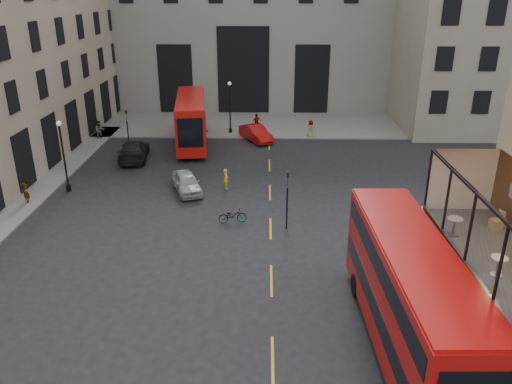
{
  "coord_description": "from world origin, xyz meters",
  "views": [
    {
      "loc": [
        -2.36,
        -16.14,
        14.08
      ],
      "look_at": [
        -2.89,
        10.75,
        3.0
      ],
      "focal_mm": 35.0,
      "sensor_mm": 36.0,
      "label": 1
    }
  ],
  "objects_px": {
    "bus_near": "(410,293)",
    "bicycle": "(232,216)",
    "pedestrian_e": "(26,192)",
    "pedestrian_a": "(100,130)",
    "pedestrian_c": "(257,122)",
    "cafe_table_far": "(454,224)",
    "car_b": "(256,133)",
    "cyclist": "(226,179)",
    "cafe_chair_d": "(496,224)",
    "traffic_light_far": "(127,125)",
    "cafe_table_mid": "(499,263)",
    "street_lamp_a": "(64,160)",
    "pedestrian_b": "(203,130)",
    "car_a": "(187,183)",
    "traffic_light_near": "(287,193)",
    "car_c": "(134,150)",
    "pedestrian_d": "(310,129)",
    "bus_far": "(191,118)",
    "street_lamp_b": "(230,111)"
  },
  "relations": [
    {
      "from": "car_b",
      "to": "cafe_chair_d",
      "type": "xyz_separation_m",
      "value": [
        10.68,
        -28.42,
        4.09
      ]
    },
    {
      "from": "car_b",
      "to": "pedestrian_b",
      "type": "relative_size",
      "value": 2.58
    },
    {
      "from": "bicycle",
      "to": "cafe_table_far",
      "type": "xyz_separation_m",
      "value": [
        9.85,
        -10.51,
        4.64
      ]
    },
    {
      "from": "pedestrian_d",
      "to": "car_b",
      "type": "bearing_deg",
      "value": 79.33
    },
    {
      "from": "bus_near",
      "to": "cafe_chair_d",
      "type": "distance_m",
      "value": 4.85
    },
    {
      "from": "pedestrian_b",
      "to": "cafe_table_mid",
      "type": "bearing_deg",
      "value": -101.96
    },
    {
      "from": "traffic_light_far",
      "to": "bicycle",
      "type": "relative_size",
      "value": 2.12
    },
    {
      "from": "bus_near",
      "to": "bicycle",
      "type": "xyz_separation_m",
      "value": [
        -7.95,
        11.93,
        -2.25
      ]
    },
    {
      "from": "car_c",
      "to": "pedestrian_d",
      "type": "height_order",
      "value": "pedestrian_d"
    },
    {
      "from": "bus_far",
      "to": "car_b",
      "type": "height_order",
      "value": "bus_far"
    },
    {
      "from": "street_lamp_a",
      "to": "cafe_table_mid",
      "type": "xyz_separation_m",
      "value": [
        22.88,
        -18.73,
        2.69
      ]
    },
    {
      "from": "pedestrian_d",
      "to": "cafe_table_mid",
      "type": "xyz_separation_m",
      "value": [
        3.72,
        -33.38,
        4.2
      ]
    },
    {
      "from": "car_b",
      "to": "pedestrian_a",
      "type": "relative_size",
      "value": 2.43
    },
    {
      "from": "traffic_light_near",
      "to": "car_c",
      "type": "xyz_separation_m",
      "value": [
        -12.9,
        13.45,
        -1.6
      ]
    },
    {
      "from": "pedestrian_c",
      "to": "cafe_table_mid",
      "type": "height_order",
      "value": "cafe_table_mid"
    },
    {
      "from": "traffic_light_far",
      "to": "bicycle",
      "type": "distance_m",
      "value": 18.55
    },
    {
      "from": "street_lamp_a",
      "to": "car_c",
      "type": "distance_m",
      "value": 8.22
    },
    {
      "from": "car_c",
      "to": "cyclist",
      "type": "relative_size",
      "value": 3.68
    },
    {
      "from": "pedestrian_e",
      "to": "pedestrian_a",
      "type": "bearing_deg",
      "value": 158.7
    },
    {
      "from": "pedestrian_c",
      "to": "cafe_table_far",
      "type": "xyz_separation_m",
      "value": [
        8.71,
        -33.16,
        4.26
      ]
    },
    {
      "from": "pedestrian_b",
      "to": "cafe_chair_d",
      "type": "xyz_separation_m",
      "value": [
        15.98,
        -28.91,
        3.96
      ]
    },
    {
      "from": "pedestrian_a",
      "to": "pedestrian_c",
      "type": "bearing_deg",
      "value": -9.95
    },
    {
      "from": "cafe_chair_d",
      "to": "bus_far",
      "type": "bearing_deg",
      "value": 121.7
    },
    {
      "from": "bus_far",
      "to": "street_lamp_a",
      "type": "bearing_deg",
      "value": -121.95
    },
    {
      "from": "pedestrian_a",
      "to": "car_b",
      "type": "bearing_deg",
      "value": -25.12
    },
    {
      "from": "pedestrian_a",
      "to": "pedestrian_b",
      "type": "height_order",
      "value": "pedestrian_a"
    },
    {
      "from": "car_a",
      "to": "bicycle",
      "type": "relative_size",
      "value": 2.35
    },
    {
      "from": "street_lamp_a",
      "to": "pedestrian_b",
      "type": "height_order",
      "value": "street_lamp_a"
    },
    {
      "from": "car_a",
      "to": "bicycle",
      "type": "bearing_deg",
      "value": -74.52
    },
    {
      "from": "pedestrian_e",
      "to": "traffic_light_near",
      "type": "bearing_deg",
      "value": 58.42
    },
    {
      "from": "car_b",
      "to": "cafe_table_far",
      "type": "bearing_deg",
      "value": -101.83
    },
    {
      "from": "car_b",
      "to": "cyclist",
      "type": "bearing_deg",
      "value": -127.58
    },
    {
      "from": "pedestrian_b",
      "to": "cafe_chair_d",
      "type": "height_order",
      "value": "cafe_chair_d"
    },
    {
      "from": "pedestrian_a",
      "to": "cafe_table_mid",
      "type": "bearing_deg",
      "value": -77.17
    },
    {
      "from": "street_lamp_b",
      "to": "cyclist",
      "type": "height_order",
      "value": "street_lamp_b"
    },
    {
      "from": "bicycle",
      "to": "pedestrian_d",
      "type": "height_order",
      "value": "pedestrian_d"
    },
    {
      "from": "pedestrian_a",
      "to": "pedestrian_b",
      "type": "relative_size",
      "value": 1.06
    },
    {
      "from": "car_a",
      "to": "car_c",
      "type": "distance_m",
      "value": 9.41
    },
    {
      "from": "street_lamp_b",
      "to": "car_b",
      "type": "relative_size",
      "value": 1.14
    },
    {
      "from": "cafe_table_far",
      "to": "traffic_light_far",
      "type": "bearing_deg",
      "value": 128.51
    },
    {
      "from": "traffic_light_far",
      "to": "pedestrian_c",
      "type": "bearing_deg",
      "value": 32.78
    },
    {
      "from": "traffic_light_near",
      "to": "bicycle",
      "type": "relative_size",
      "value": 2.12
    },
    {
      "from": "bus_near",
      "to": "car_c",
      "type": "xyz_separation_m",
      "value": [
        -17.4,
        24.51,
        -1.89
      ]
    },
    {
      "from": "street_lamp_a",
      "to": "pedestrian_a",
      "type": "distance_m",
      "value": 13.68
    },
    {
      "from": "bus_near",
      "to": "pedestrian_c",
      "type": "distance_m",
      "value": 35.3
    },
    {
      "from": "cafe_table_mid",
      "to": "traffic_light_far",
      "type": "bearing_deg",
      "value": 126.0
    },
    {
      "from": "traffic_light_far",
      "to": "street_lamp_a",
      "type": "bearing_deg",
      "value": -101.31
    },
    {
      "from": "traffic_light_far",
      "to": "cafe_table_mid",
      "type": "height_order",
      "value": "cafe_table_mid"
    },
    {
      "from": "car_b",
      "to": "pedestrian_e",
      "type": "distance_m",
      "value": 22.28
    },
    {
      "from": "bus_near",
      "to": "cafe_table_mid",
      "type": "bearing_deg",
      "value": -35.1
    }
  ]
}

